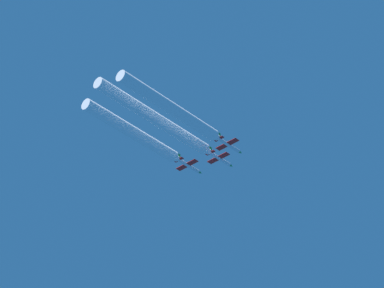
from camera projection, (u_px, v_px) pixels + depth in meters
jet_lead at (220, 159)px, 346.67m from camera, size 9.06×13.20×3.17m
jet_left_wingman at (189, 166)px, 346.38m from camera, size 9.06×13.20×3.17m
jet_right_wingman at (229, 145)px, 336.10m from camera, size 9.06×13.20×3.17m
smoke_trail_lead at (156, 119)px, 327.03m from camera, size 4.12×53.01×4.12m
smoke_trail_left_wingman at (133, 132)px, 329.70m from camera, size 4.12×43.21×4.12m
smoke_trail_right_wingman at (171, 108)px, 318.64m from camera, size 4.12×45.77×4.12m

